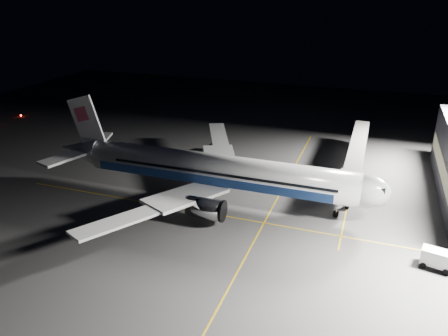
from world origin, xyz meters
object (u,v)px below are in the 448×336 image
service_truck (441,260)px  safety_cone_c (238,185)px  jet_bridge (356,154)px  baggage_tug (212,148)px  airliner (212,170)px  safety_cone_b (197,183)px  safety_cone_a (188,181)px

service_truck → safety_cone_c: bearing=167.0°
jet_bridge → baggage_tug: jet_bridge is taller
jet_bridge → service_truck: size_ratio=6.36×
airliner → service_truck: bearing=-15.3°
jet_bridge → safety_cone_b: jet_bridge is taller
airliner → safety_cone_c: airliner is taller
airliner → baggage_tug: (-8.50, 21.99, -4.39)m
service_truck → safety_cone_a: service_truck is taller
airliner → baggage_tug: 23.99m
service_truck → baggage_tug: 54.93m
jet_bridge → safety_cone_c: size_ratio=64.30×
jet_bridge → baggage_tug: size_ratio=13.61×
safety_cone_c → safety_cone_b: bearing=-166.7°
safety_cone_b → service_truck: bearing=-18.8°
airliner → safety_cone_a: 9.06m
baggage_tug → safety_cone_c: 19.86m
baggage_tug → safety_cone_c: (11.49, -16.19, -0.50)m
service_truck → safety_cone_b: 43.17m
baggage_tug → safety_cone_c: size_ratio=4.72×
jet_bridge → service_truck: (13.16, -27.95, -3.19)m
safety_cone_a → safety_cone_b: size_ratio=1.24×
safety_cone_a → safety_cone_c: (9.52, 1.80, -0.06)m
safety_cone_a → jet_bridge: bearing=25.4°
baggage_tug → jet_bridge: bearing=0.8°
baggage_tug → safety_cone_a: (1.97, -17.99, -0.45)m
safety_cone_a → safety_cone_b: (1.90, 0.00, -0.06)m
jet_bridge → safety_cone_a: (-29.61, -14.06, -4.26)m
baggage_tug → safety_cone_a: bearing=-75.9°
safety_cone_c → airliner: bearing=-117.3°
jet_bridge → baggage_tug: bearing=172.9°
service_truck → safety_cone_c: (-33.24, 15.69, -1.13)m
baggage_tug → safety_cone_a: 18.11m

